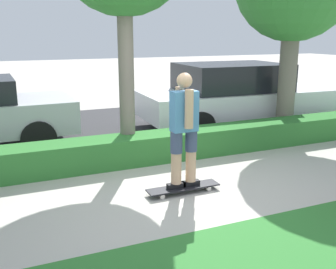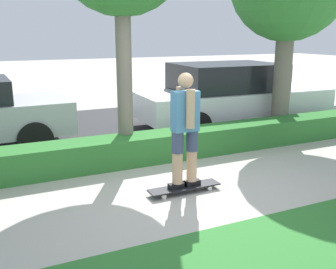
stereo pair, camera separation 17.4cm
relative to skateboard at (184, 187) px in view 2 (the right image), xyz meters
The scene contains 6 objects.
ground_plane 0.11m from the skateboard, 101.14° to the right, with size 60.00×60.00×0.00m, color #ADA89E.
street_asphalt 4.12m from the skateboard, 90.22° to the left, with size 14.74×5.00×0.01m.
hedge_row 1.53m from the skateboard, 90.59° to the left, with size 14.74×0.60×0.48m.
skateboard is the anchor object (origin of this frame).
skater_person 0.86m from the skateboard, ahead, with size 0.48×0.41×1.58m.
parked_car_middle 4.46m from the skateboard, 48.59° to the left, with size 4.69×2.17×1.48m.
Camera 2 is at (-2.37, -4.47, 2.16)m, focal length 42.00 mm.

